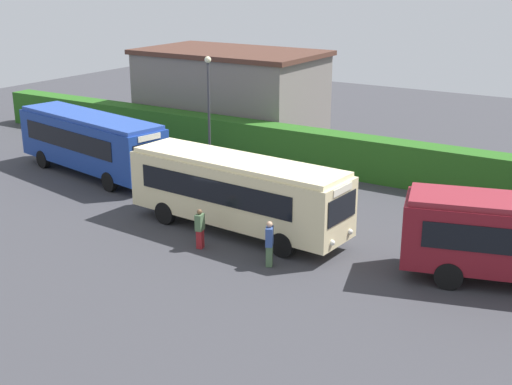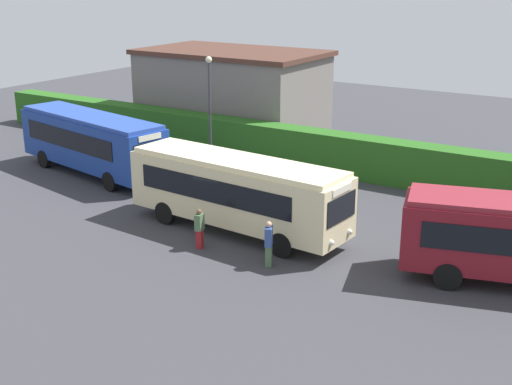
{
  "view_description": "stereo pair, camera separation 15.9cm",
  "coord_description": "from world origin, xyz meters",
  "px_view_note": "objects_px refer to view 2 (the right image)",
  "views": [
    {
      "loc": [
        15.38,
        -22.6,
        10.64
      ],
      "look_at": [
        0.21,
        1.39,
        1.37
      ],
      "focal_mm": 48.32,
      "sensor_mm": 36.0,
      "label": 1
    },
    {
      "loc": [
        15.51,
        -22.51,
        10.64
      ],
      "look_at": [
        0.21,
        1.39,
        1.37
      ],
      "focal_mm": 48.32,
      "sensor_mm": 36.0,
      "label": 2
    }
  ],
  "objects_px": {
    "bus_blue": "(92,141)",
    "person_left": "(152,152)",
    "bus_cream": "(237,190)",
    "lamppost": "(210,100)",
    "person_center": "(200,228)",
    "traffic_cone": "(413,209)",
    "person_right": "(269,243)"
  },
  "relations": [
    {
      "from": "bus_blue",
      "to": "traffic_cone",
      "type": "xyz_separation_m",
      "value": [
        16.88,
        3.03,
        -1.57
      ]
    },
    {
      "from": "person_left",
      "to": "lamppost",
      "type": "relative_size",
      "value": 0.28
    },
    {
      "from": "lamppost",
      "to": "bus_blue",
      "type": "bearing_deg",
      "value": -133.05
    },
    {
      "from": "person_right",
      "to": "person_left",
      "type": "bearing_deg",
      "value": 122.6
    },
    {
      "from": "person_left",
      "to": "bus_cream",
      "type": "bearing_deg",
      "value": -58.62
    },
    {
      "from": "person_left",
      "to": "person_right",
      "type": "relative_size",
      "value": 0.96
    },
    {
      "from": "bus_blue",
      "to": "bus_cream",
      "type": "bearing_deg",
      "value": -3.47
    },
    {
      "from": "lamppost",
      "to": "person_left",
      "type": "bearing_deg",
      "value": -140.85
    },
    {
      "from": "bus_cream",
      "to": "person_left",
      "type": "bearing_deg",
      "value": 153.68
    },
    {
      "from": "bus_blue",
      "to": "person_left",
      "type": "height_order",
      "value": "bus_blue"
    },
    {
      "from": "person_center",
      "to": "traffic_cone",
      "type": "relative_size",
      "value": 2.74
    },
    {
      "from": "person_center",
      "to": "traffic_cone",
      "type": "distance_m",
      "value": 10.07
    },
    {
      "from": "traffic_cone",
      "to": "person_right",
      "type": "bearing_deg",
      "value": -107.38
    },
    {
      "from": "person_right",
      "to": "lamppost",
      "type": "height_order",
      "value": "lamppost"
    },
    {
      "from": "person_left",
      "to": "lamppost",
      "type": "xyz_separation_m",
      "value": [
        2.53,
        2.06,
        2.89
      ]
    },
    {
      "from": "bus_cream",
      "to": "person_left",
      "type": "relative_size",
      "value": 5.94
    },
    {
      "from": "bus_blue",
      "to": "person_center",
      "type": "height_order",
      "value": "bus_blue"
    },
    {
      "from": "person_right",
      "to": "person_center",
      "type": "bearing_deg",
      "value": 154.68
    },
    {
      "from": "person_left",
      "to": "person_center",
      "type": "xyz_separation_m",
      "value": [
        9.22,
        -7.83,
        -0.03
      ]
    },
    {
      "from": "person_right",
      "to": "lamppost",
      "type": "bearing_deg",
      "value": 109.85
    },
    {
      "from": "traffic_cone",
      "to": "lamppost",
      "type": "height_order",
      "value": "lamppost"
    },
    {
      "from": "person_center",
      "to": "traffic_cone",
      "type": "bearing_deg",
      "value": -135.93
    },
    {
      "from": "person_right",
      "to": "traffic_cone",
      "type": "height_order",
      "value": "person_right"
    },
    {
      "from": "bus_blue",
      "to": "bus_cream",
      "type": "height_order",
      "value": "bus_blue"
    },
    {
      "from": "person_center",
      "to": "person_right",
      "type": "xyz_separation_m",
      "value": [
        3.22,
        -0.01,
        0.07
      ]
    },
    {
      "from": "lamppost",
      "to": "person_center",
      "type": "bearing_deg",
      "value": -55.92
    },
    {
      "from": "bus_cream",
      "to": "lamppost",
      "type": "xyz_separation_m",
      "value": [
        -6.92,
        7.55,
        1.95
      ]
    },
    {
      "from": "bus_cream",
      "to": "person_center",
      "type": "bearing_deg",
      "value": -91.65
    },
    {
      "from": "bus_cream",
      "to": "lamppost",
      "type": "distance_m",
      "value": 10.42
    },
    {
      "from": "person_left",
      "to": "traffic_cone",
      "type": "xyz_separation_m",
      "value": [
        15.02,
        0.38,
        -0.6
      ]
    },
    {
      "from": "person_center",
      "to": "person_left",
      "type": "bearing_deg",
      "value": -51.05
    },
    {
      "from": "lamppost",
      "to": "person_right",
      "type": "bearing_deg",
      "value": -44.95
    }
  ]
}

